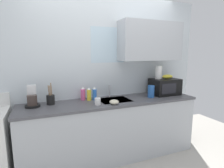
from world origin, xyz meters
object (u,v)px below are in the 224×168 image
at_px(paper_towel_roll, 159,72).
at_px(banana_bunch, 168,77).
at_px(microwave, 165,87).
at_px(utensil_crock, 51,99).
at_px(dish_soap_bottle_yellow, 89,94).
at_px(small_bowl, 114,102).
at_px(dish_soap_bottle_pink, 83,94).
at_px(mug_white, 98,101).
at_px(dish_soap_bottle_blue, 95,94).
at_px(cereal_canister, 151,91).
at_px(coffee_maker, 32,99).

bearing_deg(paper_towel_roll, banana_bunch, -18.43).
bearing_deg(microwave, utensil_crock, 177.79).
xyz_separation_m(dish_soap_bottle_yellow, small_bowl, (0.27, -0.34, -0.06)).
relative_size(dish_soap_bottle_pink, small_bowl, 1.56).
bearing_deg(microwave, dish_soap_bottle_pink, 173.84).
bearing_deg(mug_white, microwave, 8.52).
height_order(banana_bunch, small_bowl, banana_bunch).
distance_m(dish_soap_bottle_blue, cereal_canister, 0.90).
bearing_deg(coffee_maker, banana_bunch, -1.57).
relative_size(microwave, coffee_maker, 1.64).
bearing_deg(banana_bunch, microwave, -178.23).
bearing_deg(microwave, dish_soap_bottle_blue, 175.64).
bearing_deg(paper_towel_roll, cereal_canister, -147.99).
relative_size(dish_soap_bottle_pink, mug_white, 2.14).
distance_m(microwave, dish_soap_bottle_yellow, 1.31).
bearing_deg(microwave, banana_bunch, 1.77).
height_order(microwave, small_bowl, microwave).
relative_size(banana_bunch, paper_towel_roll, 0.91).
height_order(paper_towel_roll, cereal_canister, paper_towel_roll).
distance_m(microwave, cereal_canister, 0.36).
bearing_deg(utensil_crock, dish_soap_bottle_pink, 9.39).
height_order(cereal_canister, small_bowl, cereal_canister).
bearing_deg(small_bowl, mug_white, 164.74).
distance_m(banana_bunch, small_bowl, 1.15).
xyz_separation_m(dish_soap_bottle_yellow, utensil_crock, (-0.55, -0.02, -0.02)).
xyz_separation_m(microwave, cereal_canister, (-0.34, -0.10, -0.04)).
distance_m(microwave, dish_soap_bottle_blue, 1.22).
bearing_deg(dish_soap_bottle_pink, utensil_crock, -170.61).
bearing_deg(mug_white, cereal_canister, 5.60).
relative_size(mug_white, small_bowl, 0.73).
bearing_deg(dish_soap_bottle_yellow, dish_soap_bottle_pink, 143.91).
xyz_separation_m(cereal_canister, mug_white, (-0.92, -0.09, -0.05)).
distance_m(banana_bunch, dish_soap_bottle_pink, 1.45).
height_order(dish_soap_bottle_blue, mug_white, dish_soap_bottle_blue).
height_order(banana_bunch, paper_towel_roll, paper_towel_roll).
bearing_deg(coffee_maker, microwave, -1.65).
relative_size(dish_soap_bottle_yellow, dish_soap_bottle_pink, 0.98).
relative_size(dish_soap_bottle_yellow, mug_white, 2.09).
relative_size(paper_towel_roll, dish_soap_bottle_blue, 1.11).
bearing_deg(mug_white, utensil_crock, 156.32).
height_order(dish_soap_bottle_yellow, cereal_canister, dish_soap_bottle_yellow).
bearing_deg(dish_soap_bottle_pink, banana_bunch, -5.88).
distance_m(dish_soap_bottle_pink, small_bowl, 0.53).
bearing_deg(cereal_canister, coffee_maker, 174.80).
bearing_deg(dish_soap_bottle_yellow, microwave, -4.05).
height_order(coffee_maker, small_bowl, coffee_maker).
relative_size(coffee_maker, dish_soap_bottle_pink, 1.38).
bearing_deg(utensil_crock, small_bowl, -21.49).
xyz_separation_m(banana_bunch, paper_towel_roll, (-0.15, 0.05, 0.08)).
relative_size(banana_bunch, coffee_maker, 0.71).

